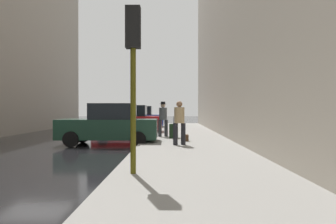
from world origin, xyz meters
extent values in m
plane|color=black|center=(0.00, 0.00, 0.00)|extent=(120.00, 120.00, 0.00)
cube|color=gray|center=(6.00, 0.00, 0.07)|extent=(4.00, 40.00, 0.15)
cube|color=#193828|center=(2.60, 1.40, 0.69)|extent=(4.22, 1.89, 0.84)
cube|color=black|center=(2.80, 1.40, 1.44)|extent=(1.91, 1.59, 0.70)
cylinder|color=black|center=(1.22, 2.30, 0.32)|extent=(0.64, 0.23, 0.64)
cylinder|color=black|center=(1.25, 0.46, 0.32)|extent=(0.64, 0.23, 0.64)
cylinder|color=black|center=(3.95, 2.33, 0.32)|extent=(0.64, 0.23, 0.64)
cylinder|color=black|center=(3.98, 0.49, 0.32)|extent=(0.64, 0.23, 0.64)
cube|color=#B2191E|center=(2.60, 7.68, 0.69)|extent=(4.22, 1.88, 0.84)
cube|color=black|center=(2.80, 7.68, 1.44)|extent=(1.90, 1.58, 0.70)
cylinder|color=black|center=(1.24, 8.61, 0.32)|extent=(0.64, 0.23, 0.64)
cylinder|color=black|center=(1.23, 6.77, 0.32)|extent=(0.64, 0.23, 0.64)
cylinder|color=black|center=(3.97, 8.59, 0.32)|extent=(0.64, 0.23, 0.64)
cylinder|color=black|center=(3.96, 6.75, 0.32)|extent=(0.64, 0.23, 0.64)
cube|color=navy|center=(2.60, 13.26, 0.69)|extent=(4.22, 1.88, 0.84)
cube|color=black|center=(2.80, 13.27, 1.44)|extent=(1.91, 1.58, 0.70)
cylinder|color=black|center=(1.23, 14.17, 0.32)|extent=(0.64, 0.23, 0.64)
cylinder|color=black|center=(1.24, 12.33, 0.32)|extent=(0.64, 0.23, 0.64)
cylinder|color=black|center=(3.96, 14.20, 0.32)|extent=(0.64, 0.23, 0.64)
cylinder|color=black|center=(3.97, 12.36, 0.32)|extent=(0.64, 0.23, 0.64)
cylinder|color=red|center=(4.45, 7.58, 0.43)|extent=(0.22, 0.22, 0.55)
sphere|color=red|center=(4.45, 7.58, 0.76)|extent=(0.20, 0.20, 0.20)
cylinder|color=red|center=(4.29, 7.58, 0.45)|extent=(0.10, 0.09, 0.09)
cylinder|color=red|center=(4.61, 7.58, 0.45)|extent=(0.10, 0.09, 0.09)
cylinder|color=#514C0F|center=(4.50, -5.70, 1.95)|extent=(0.12, 0.12, 3.60)
cube|color=black|center=(4.50, -5.70, 3.30)|extent=(0.32, 0.24, 0.90)
sphere|color=red|center=(4.50, -5.57, 3.58)|extent=(0.14, 0.14, 0.14)
sphere|color=yellow|center=(4.50, -5.57, 3.30)|extent=(0.14, 0.14, 0.14)
sphere|color=green|center=(4.50, -5.57, 3.02)|extent=(0.14, 0.14, 0.14)
cylinder|color=#333338|center=(5.06, 3.94, 0.57)|extent=(0.21, 0.21, 0.85)
cylinder|color=#333338|center=(4.74, 3.88, 0.57)|extent=(0.21, 0.21, 0.85)
cylinder|color=#4C5156|center=(4.90, 3.91, 1.31)|extent=(0.46, 0.46, 0.62)
sphere|color=beige|center=(4.90, 3.91, 1.74)|extent=(0.24, 0.24, 0.24)
cylinder|color=black|center=(4.90, 3.91, 1.81)|extent=(0.34, 0.34, 0.02)
cylinder|color=black|center=(4.90, 3.91, 1.87)|extent=(0.23, 0.23, 0.11)
cylinder|color=black|center=(5.48, -0.03, 0.57)|extent=(0.22, 0.22, 0.85)
cylinder|color=black|center=(5.79, 0.06, 0.57)|extent=(0.22, 0.22, 0.85)
cylinder|color=tan|center=(5.64, 0.01, 1.31)|extent=(0.49, 0.49, 0.62)
sphere|color=#997051|center=(5.64, 0.01, 1.74)|extent=(0.24, 0.24, 0.24)
cube|color=black|center=(5.44, 3.16, 0.49)|extent=(0.43, 0.60, 0.68)
cylinder|color=#333333|center=(5.44, 3.16, 1.01)|extent=(0.02, 0.02, 0.36)
cube|color=#472D19|center=(5.91, 1.59, 0.29)|extent=(0.32, 0.44, 0.28)
camera|label=1|loc=(5.32, -12.74, 1.54)|focal=35.00mm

